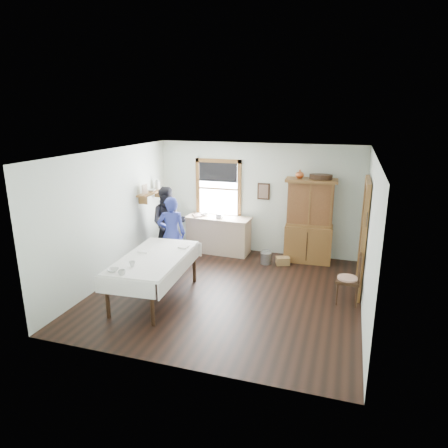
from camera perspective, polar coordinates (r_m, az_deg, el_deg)
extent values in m
cube|color=black|center=(7.95, 0.50, -9.62)|extent=(5.00, 5.00, 0.01)
cube|color=silver|center=(7.21, 0.55, 10.06)|extent=(5.00, 5.00, 0.01)
cube|color=silver|center=(9.81, 4.83, 3.61)|extent=(5.00, 0.01, 2.70)
cube|color=silver|center=(5.27, -7.57, -7.49)|extent=(5.00, 0.01, 2.70)
cube|color=silver|center=(8.52, -15.78, 1.16)|extent=(0.01, 5.00, 2.70)
cube|color=silver|center=(7.18, 19.98, -1.93)|extent=(0.01, 5.00, 2.70)
cube|color=white|center=(10.02, -0.77, 5.09)|extent=(1.00, 0.02, 1.30)
cube|color=brown|center=(9.89, -0.83, 9.02)|extent=(1.18, 0.06, 0.09)
cube|color=brown|center=(10.15, -0.80, 1.21)|extent=(1.18, 0.06, 0.09)
cube|color=brown|center=(10.18, -3.74, 5.23)|extent=(0.09, 0.06, 1.48)
cube|color=brown|center=(9.84, 2.21, 4.88)|extent=(0.09, 0.06, 1.48)
cube|color=black|center=(9.91, -0.86, 7.40)|extent=(0.98, 0.03, 0.47)
cube|color=#4A4135|center=(8.07, 19.40, -2.17)|extent=(0.03, 0.90, 2.10)
cube|color=brown|center=(7.59, 19.25, -3.30)|extent=(0.08, 0.12, 2.10)
cube|color=brown|center=(8.56, 19.13, -1.14)|extent=(0.08, 0.12, 2.10)
cube|color=brown|center=(7.82, 19.92, 5.61)|extent=(0.08, 1.14, 0.12)
cube|color=brown|center=(9.66, -10.39, 4.42)|extent=(0.24, 1.00, 0.04)
cube|color=brown|center=(9.34, -11.50, 3.34)|extent=(0.22, 0.03, 0.18)
cube|color=brown|center=(10.03, -9.30, 4.31)|extent=(0.22, 0.03, 0.18)
cube|color=tan|center=(9.38, -11.28, 4.84)|extent=(0.03, 0.22, 0.24)
cylinder|color=silver|center=(9.94, -9.49, 5.55)|extent=(0.12, 0.12, 0.22)
cube|color=#361F12|center=(9.70, 5.67, 4.65)|extent=(0.30, 0.04, 0.40)
torus|color=black|center=(7.37, 19.80, 1.53)|extent=(0.01, 0.27, 0.27)
cube|color=tan|center=(9.93, -0.79, -1.54)|extent=(1.61, 0.67, 0.91)
cube|color=brown|center=(9.39, 12.08, 0.41)|extent=(1.17, 0.60, 1.96)
cube|color=white|center=(7.64, -9.85, -7.51)|extent=(1.24, 2.18, 0.85)
cube|color=#361F12|center=(7.67, 17.32, -7.34)|extent=(0.48, 0.48, 0.99)
cube|color=gray|center=(9.34, 6.01, -4.86)|extent=(0.28, 0.28, 0.27)
cube|color=olive|center=(9.34, 8.40, -5.23)|extent=(0.36, 0.31, 0.18)
imported|color=navy|center=(8.80, -7.47, -1.82)|extent=(0.66, 0.56, 1.54)
imported|color=black|center=(9.61, -7.93, -0.17)|extent=(0.94, 0.84, 1.59)
imported|color=silver|center=(6.74, -14.39, -6.73)|extent=(0.15, 0.15, 0.09)
imported|color=silver|center=(7.06, -12.98, -5.57)|extent=(0.12, 0.12, 0.10)
imported|color=silver|center=(6.94, -15.60, -6.35)|extent=(0.25, 0.25, 0.05)
imported|color=brown|center=(9.91, -4.44, 1.18)|extent=(0.28, 0.30, 0.02)
imported|color=silver|center=(9.96, -2.80, 1.39)|extent=(0.22, 0.22, 0.06)
imported|color=silver|center=(9.70, -10.27, 4.75)|extent=(0.22, 0.22, 0.05)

